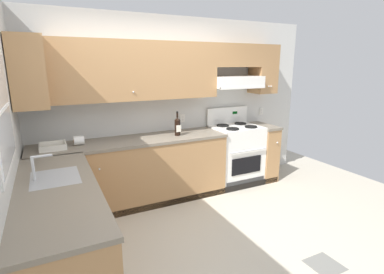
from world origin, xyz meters
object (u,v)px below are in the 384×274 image
stove (236,154)px  paper_towel_roll (79,140)px  wine_bottle (177,126)px  bowl (53,147)px

stove → paper_towel_roll: 2.38m
wine_bottle → bowl: 1.60m
wine_bottle → bowl: size_ratio=1.16×
stove → wine_bottle: size_ratio=3.52×
wine_bottle → paper_towel_roll: bearing=176.1°
wine_bottle → bowl: (-1.59, 0.03, -0.11)m
paper_towel_roll → bowl: bearing=-168.7°
wine_bottle → stove: bearing=2.8°
bowl → stove: bearing=0.5°
stove → bowl: stove is taller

